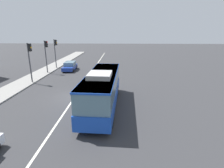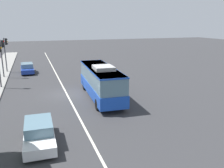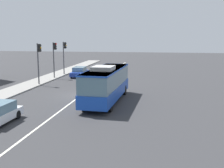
{
  "view_description": "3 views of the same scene",
  "coord_description": "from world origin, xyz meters",
  "px_view_note": "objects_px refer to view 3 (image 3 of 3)",
  "views": [
    {
      "loc": [
        -16.97,
        -4.6,
        6.65
      ],
      "look_at": [
        -0.65,
        -3.92,
        1.68
      ],
      "focal_mm": 28.13,
      "sensor_mm": 36.0,
      "label": 1
    },
    {
      "loc": [
        -24.59,
        3.21,
        7.4
      ],
      "look_at": [
        -2.31,
        -4.33,
        1.31
      ],
      "focal_mm": 38.18,
      "sensor_mm": 36.0,
      "label": 2
    },
    {
      "loc": [
        -26.97,
        -7.86,
        6.02
      ],
      "look_at": [
        -1.24,
        -3.45,
        1.49
      ],
      "focal_mm": 44.02,
      "sensor_mm": 36.0,
      "label": 3
    }
  ],
  "objects_px": {
    "traffic_light_mid_block": "(39,57)",
    "traffic_light_far_corner": "(64,52)",
    "transit_bus": "(106,83)",
    "sedan_blue": "(79,72)",
    "traffic_light_near_corner": "(54,54)"
  },
  "relations": [
    {
      "from": "traffic_light_mid_block",
      "to": "traffic_light_far_corner",
      "type": "bearing_deg",
      "value": 92.82
    },
    {
      "from": "transit_bus",
      "to": "sedan_blue",
      "type": "height_order",
      "value": "transit_bus"
    },
    {
      "from": "traffic_light_far_corner",
      "to": "traffic_light_mid_block",
      "type": "bearing_deg",
      "value": -92.82
    },
    {
      "from": "traffic_light_far_corner",
      "to": "traffic_light_near_corner",
      "type": "bearing_deg",
      "value": -94.88
    },
    {
      "from": "traffic_light_near_corner",
      "to": "traffic_light_mid_block",
      "type": "bearing_deg",
      "value": -86.56
    },
    {
      "from": "traffic_light_near_corner",
      "to": "transit_bus",
      "type": "bearing_deg",
      "value": -50.62
    },
    {
      "from": "traffic_light_near_corner",
      "to": "traffic_light_far_corner",
      "type": "relative_size",
      "value": 1.0
    },
    {
      "from": "traffic_light_mid_block",
      "to": "traffic_light_far_corner",
      "type": "xyz_separation_m",
      "value": [
        9.59,
        0.11,
        0.0
      ]
    },
    {
      "from": "transit_bus",
      "to": "traffic_light_near_corner",
      "type": "relative_size",
      "value": 1.94
    },
    {
      "from": "transit_bus",
      "to": "traffic_light_far_corner",
      "type": "distance_m",
      "value": 19.6
    },
    {
      "from": "transit_bus",
      "to": "traffic_light_far_corner",
      "type": "xyz_separation_m",
      "value": [
        16.79,
        9.95,
        1.75
      ]
    },
    {
      "from": "traffic_light_near_corner",
      "to": "traffic_light_far_corner",
      "type": "xyz_separation_m",
      "value": [
        3.93,
        -0.1,
        0.0
      ]
    },
    {
      "from": "sedan_blue",
      "to": "traffic_light_far_corner",
      "type": "xyz_separation_m",
      "value": [
        1.5,
        2.81,
        2.84
      ]
    },
    {
      "from": "sedan_blue",
      "to": "traffic_light_far_corner",
      "type": "relative_size",
      "value": 0.88
    },
    {
      "from": "traffic_light_near_corner",
      "to": "traffic_light_far_corner",
      "type": "distance_m",
      "value": 3.93
    }
  ]
}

